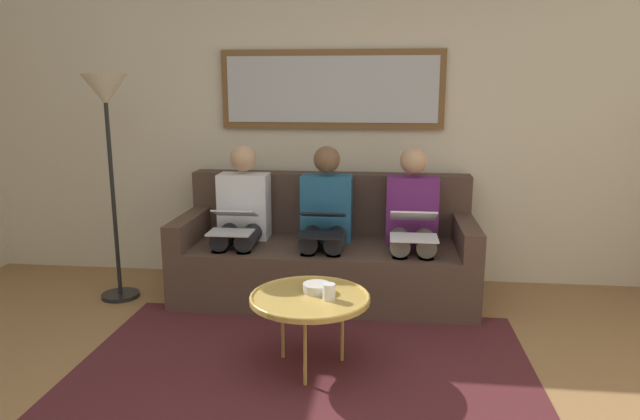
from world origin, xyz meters
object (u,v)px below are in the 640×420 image
Objects in this scene: bowl at (317,288)px; laptop_black at (322,223)px; framed_mirror at (332,89)px; cup at (329,292)px; standing_lamp at (107,115)px; coffee_table at (310,298)px; couch at (326,254)px; laptop_silver at (233,222)px; person_middle at (325,219)px; laptop_white at (414,225)px; person_right at (241,217)px; person_left at (412,221)px.

bowl is 0.43× the size of laptop_black.
cup is at bearing 95.04° from framed_mirror.
coffee_table is at bearing 149.05° from standing_lamp.
laptop_silver is at bearing 25.65° from couch.
laptop_silver is at bearing 47.38° from framed_mirror.
person_middle is 0.69× the size of standing_lamp.
couch is 6.04× the size of laptop_black.
standing_lamp is at bearing -1.47° from laptop_black.
person_middle reaches higher than laptop_silver.
person_middle is at bearing -159.55° from laptop_silver.
person_middle reaches higher than laptop_white.
standing_lamp is (0.91, 0.20, 0.76)m from person_right.
couch is 0.78m from laptop_silver.
laptop_white is 0.35× the size of person_middle.
couch is 6.20× the size of laptop_silver.
framed_mirror reaches higher than laptop_white.
bowl is at bearing 93.42° from person_middle.
coffee_table is at bearing 92.16° from laptop_black.
standing_lamp is at bearing -2.50° from laptop_silver.
framed_mirror is 1.06× the size of standing_lamp.
person_left is at bearing -174.81° from standing_lamp.
person_right reaches higher than couch.
framed_mirror is 1.31m from laptop_white.
standing_lamp is (2.19, 0.20, 0.76)m from person_left.
person_middle is (0.03, -1.15, 0.19)m from coffee_table.
cup is 1.43m from person_right.
person_left is (-0.50, -1.19, 0.13)m from cup.
person_right is at bearing 0.00° from person_left.
cup is at bearing 62.74° from laptop_white.
bowl is at bearing 94.39° from laptop_black.
person_right reaches higher than cup.
couch is 0.77m from laptop_white.
couch reaches higher than bowl.
couch is 1.27m from cup.
person_middle is at bearing -90.00° from laptop_black.
laptop_black is at bearing 178.53° from standing_lamp.
laptop_white is 0.24× the size of standing_lamp.
laptop_silver is (0.64, 0.00, -0.00)m from laptop_black.
framed_mirror reaches higher than laptop_black.
cup is at bearing 98.70° from laptop_black.
cup is at bearing 67.34° from person_left.
laptop_black is (0.64, 0.24, 0.02)m from person_left.
coffee_table is 1.15m from laptop_silver.
person_right is (0.70, -1.08, 0.15)m from bowl.
cup is 0.08× the size of person_left.
laptop_black is at bearing 20.44° from person_left.
bowl is 1.23m from person_left.
standing_lamp reaches higher than bowl.
laptop_black is (0.64, 0.01, -0.00)m from laptop_white.
person_left is 0.23m from laptop_white.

